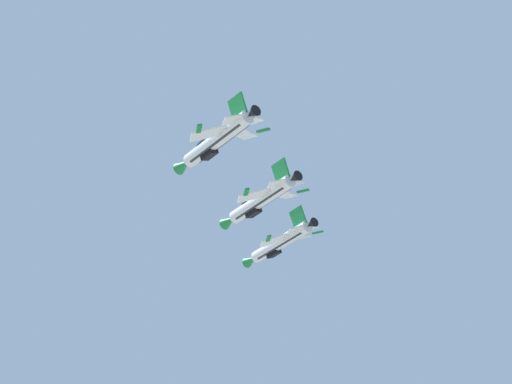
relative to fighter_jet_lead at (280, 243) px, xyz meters
name	(u,v)px	position (x,y,z in m)	size (l,w,h in m)	color
fighter_jet_lead	(280,243)	(0.00, 0.00, 0.00)	(13.49, 11.73, 4.99)	silver
fighter_jet_left_wing	(260,200)	(2.00, -16.87, -2.40)	(13.49, 11.80, 4.80)	silver
fighter_jet_right_wing	(216,140)	(1.11, -32.21, -2.43)	(13.49, 11.80, 4.80)	silver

